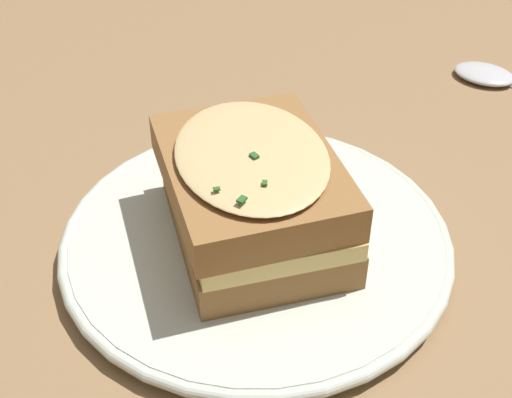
# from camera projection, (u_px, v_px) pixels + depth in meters

# --- Properties ---
(ground_plane) EXTENTS (2.40, 2.40, 0.00)m
(ground_plane) POSITION_uv_depth(u_px,v_px,m) (222.00, 250.00, 0.48)
(ground_plane) COLOR olive
(dinner_plate) EXTENTS (0.26, 0.26, 0.01)m
(dinner_plate) POSITION_uv_depth(u_px,v_px,m) (256.00, 240.00, 0.48)
(dinner_plate) COLOR silver
(dinner_plate) RESTS_ON ground_plane
(sandwich) EXTENTS (0.14, 0.11, 0.07)m
(sandwich) POSITION_uv_depth(u_px,v_px,m) (254.00, 194.00, 0.45)
(sandwich) COLOR olive
(sandwich) RESTS_ON dinner_plate
(spoon) EXTENTS (0.14, 0.13, 0.01)m
(spoon) POSITION_uv_depth(u_px,v_px,m) (494.00, 77.00, 0.66)
(spoon) COLOR silver
(spoon) RESTS_ON ground_plane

